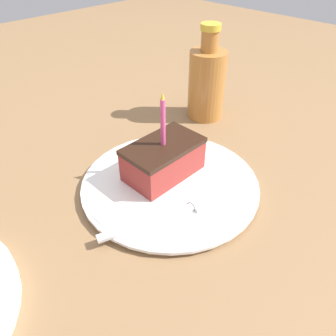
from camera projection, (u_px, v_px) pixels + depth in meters
name	position (u px, v px, depth m)	size (l,w,h in m)	color
ground_plane	(161.00, 190.00, 0.56)	(2.40, 2.40, 0.04)	olive
plate	(168.00, 185.00, 0.53)	(0.28, 0.28, 0.01)	white
cake_slice	(163.00, 158.00, 0.52)	(0.07, 0.13, 0.14)	#99332D
fork	(171.00, 214.00, 0.46)	(0.08, 0.18, 0.00)	silver
bottle	(207.00, 82.00, 0.68)	(0.08, 0.08, 0.19)	#B27233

